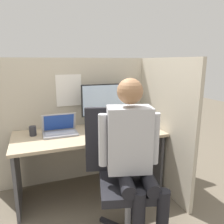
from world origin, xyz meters
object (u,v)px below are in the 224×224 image
(monitor, at_px, (107,101))
(carrot_toy, at_px, (125,134))
(paper_box, at_px, (107,122))
(person, at_px, (133,151))
(stapler, at_px, (148,124))
(laptop, at_px, (60,130))
(coffee_mug, at_px, (139,119))
(office_chair, at_px, (120,170))
(pen_cup, at_px, (33,131))

(monitor, xyz_separation_m, carrot_toy, (0.05, -0.43, -0.28))
(paper_box, distance_m, person, 0.95)
(stapler, relative_size, person, 0.12)
(carrot_toy, xyz_separation_m, person, (-0.16, -0.52, 0.05))
(paper_box, xyz_separation_m, stapler, (0.44, -0.19, -0.02))
(laptop, distance_m, coffee_mug, 0.98)
(monitor, xyz_separation_m, office_chair, (-0.15, -0.79, -0.45))
(stapler, relative_size, pen_cup, 1.61)
(paper_box, distance_m, laptop, 0.57)
(office_chair, xyz_separation_m, coffee_mug, (0.56, 0.76, 0.20))
(stapler, height_order, carrot_toy, stapler)
(monitor, bearing_deg, office_chair, -100.81)
(laptop, relative_size, coffee_mug, 3.46)
(stapler, distance_m, pen_cup, 1.28)
(monitor, height_order, person, person)
(monitor, height_order, carrot_toy, monitor)
(coffee_mug, relative_size, pen_cup, 1.02)
(coffee_mug, bearing_deg, monitor, 175.42)
(paper_box, distance_m, office_chair, 0.83)
(coffee_mug, distance_m, pen_cup, 1.24)
(office_chair, bearing_deg, monitor, 79.19)
(office_chair, bearing_deg, paper_box, 79.15)
(office_chair, bearing_deg, person, -74.91)
(carrot_toy, distance_m, pen_cup, 0.95)
(laptop, xyz_separation_m, coffee_mug, (0.97, 0.08, 0.01))
(person, distance_m, pen_cup, 1.14)
(coffee_mug, bearing_deg, pen_cup, -178.52)
(monitor, distance_m, carrot_toy, 0.51)
(stapler, distance_m, person, 0.94)
(paper_box, xyz_separation_m, coffee_mug, (0.41, -0.03, 0.01))
(monitor, xyz_separation_m, coffee_mug, (0.41, -0.03, -0.25))
(laptop, height_order, office_chair, office_chair)
(paper_box, relative_size, carrot_toy, 2.38)
(carrot_toy, height_order, pen_cup, pen_cup)
(stapler, height_order, person, person)
(carrot_toy, bearing_deg, laptop, 153.20)
(laptop, bearing_deg, coffee_mug, 4.89)
(office_chair, bearing_deg, coffee_mug, 53.47)
(person, bearing_deg, laptop, 118.57)
(paper_box, distance_m, stapler, 0.48)
(monitor, relative_size, laptop, 1.70)
(laptop, distance_m, pen_cup, 0.27)
(paper_box, distance_m, carrot_toy, 0.43)
(coffee_mug, xyz_separation_m, pen_cup, (-1.24, -0.03, -0.00))
(laptop, height_order, stapler, laptop)
(paper_box, bearing_deg, monitor, 90.00)
(coffee_mug, height_order, pen_cup, coffee_mug)
(monitor, bearing_deg, coffee_mug, -4.58)
(paper_box, height_order, monitor, monitor)
(pen_cup, bearing_deg, laptop, -10.82)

